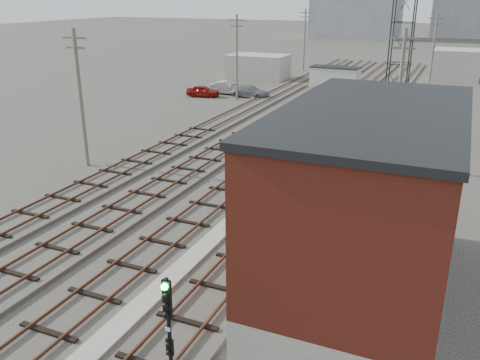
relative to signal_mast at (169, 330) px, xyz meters
The scene contains 21 objects.
ground 56.19m from the signal_mast, 93.78° to the left, with size 320.00×320.00×0.00m, color #282621.
track_right 35.11m from the signal_mast, 91.96° to the left, with size 3.20×90.00×0.39m.
track_mid_right 35.47m from the signal_mast, 98.45° to the left, with size 3.20×90.00×0.39m.
track_mid_left 36.27m from the signal_mast, 104.72° to the left, with size 3.20×90.00×0.39m.
track_left 37.49m from the signal_mast, 110.65° to the left, with size 3.20×90.00×0.39m.
platform_curb 10.73m from the signal_mast, 107.72° to the left, with size 0.90×28.00×0.26m, color gray.
brick_building 8.97m from the signal_mast, 64.64° to the left, with size 6.54×12.20×7.22m.
lattice_tower 31.51m from the signal_mast, 86.68° to the left, with size 1.60×1.60×15.00m.
utility_pole_left_a 22.92m from the signal_mast, 135.32° to the left, with size 1.80×0.24×9.00m.
utility_pole_left_b 44.17m from the signal_mast, 111.55° to the left, with size 1.80×0.24×9.00m.
utility_pole_left_c 68.02m from the signal_mast, 103.79° to the left, with size 1.80×0.24×9.00m.
utility_pole_right_a 24.31m from the signal_mast, 83.35° to the left, with size 1.80×0.24×9.00m.
utility_pole_right_b 54.15m from the signal_mast, 87.03° to the left, with size 1.80×0.24×9.00m.
shed_left 59.38m from the signal_mast, 109.38° to the left, with size 8.00×5.00×3.20m, color gray.
shed_right 66.23m from the signal_mast, 85.41° to the left, with size 6.00×6.00×4.00m, color gray.
signal_mast is the anchor object (origin of this frame).
switch_stand 19.92m from the signal_mast, 103.70° to the left, with size 0.34×0.34×1.22m.
site_trailer 53.81m from the signal_mast, 98.79° to the left, with size 6.17×2.91×2.55m.
car_red 45.89m from the signal_mast, 116.45° to the left, with size 1.51×3.75×1.28m, color maroon.
car_silver 47.34m from the signal_mast, 112.82° to the left, with size 1.61×4.61×1.52m, color #A1A3A8.
car_grey 45.59m from the signal_mast, 109.79° to the left, with size 1.87×4.59×1.33m, color slate.
Camera 1 is at (10.18, -5.92, 10.97)m, focal length 38.00 mm.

